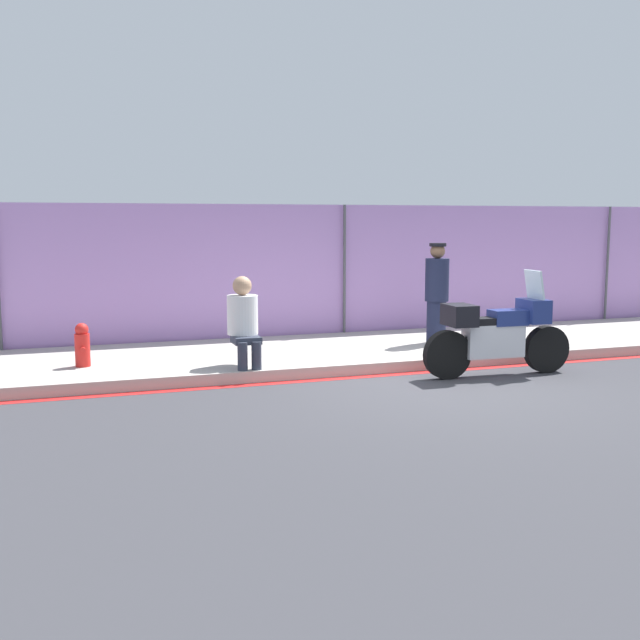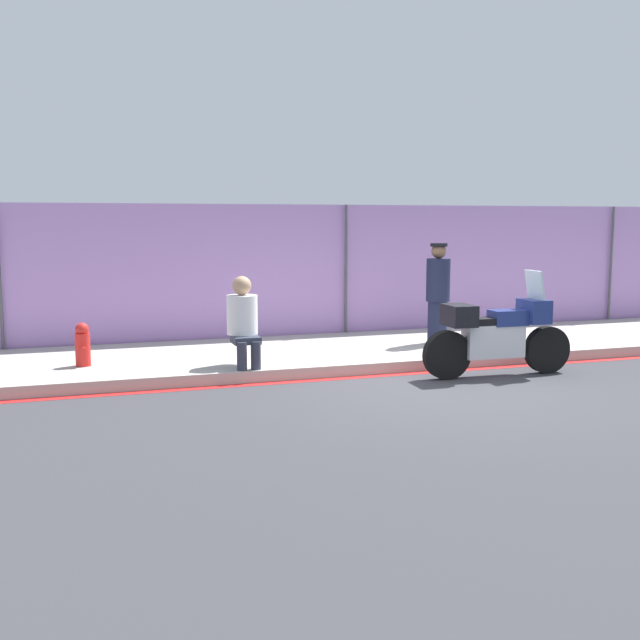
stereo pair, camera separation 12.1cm
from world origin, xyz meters
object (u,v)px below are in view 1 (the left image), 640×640
(motorcycle, at_px, (497,334))
(person_seated_on_curb, at_px, (243,317))
(officer_standing, at_px, (437,292))
(fire_hydrant, at_px, (82,345))

(motorcycle, height_order, person_seated_on_curb, motorcycle)
(officer_standing, height_order, fire_hydrant, officer_standing)
(officer_standing, xyz_separation_m, fire_hydrant, (-5.69, -0.21, -0.55))
(officer_standing, bearing_deg, fire_hydrant, -177.90)
(motorcycle, xyz_separation_m, fire_hydrant, (-5.62, 1.77, -0.14))
(motorcycle, relative_size, officer_standing, 1.36)
(fire_hydrant, bearing_deg, officer_standing, 2.10)
(officer_standing, height_order, person_seated_on_curb, officer_standing)
(motorcycle, distance_m, fire_hydrant, 5.90)
(person_seated_on_curb, distance_m, fire_hydrant, 2.31)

